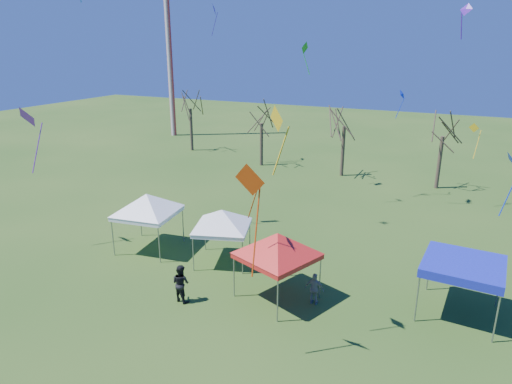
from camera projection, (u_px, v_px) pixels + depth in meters
ground at (252, 314)px, 20.94m from camera, size 140.00×140.00×0.00m
radio_mast at (169, 37)px, 57.59m from camera, size 0.70×0.70×25.00m
tree_0 at (190, 93)px, 50.89m from camera, size 3.83×3.83×8.44m
tree_1 at (262, 108)px, 44.68m from camera, size 3.42×3.42×7.54m
tree_2 at (345, 108)px, 40.90m from camera, size 3.71×3.71×8.18m
tree_3 at (445, 117)px, 37.28m from camera, size 3.59×3.59×7.91m
tent_white_west at (147, 198)px, 26.70m from camera, size 4.51×4.51×4.01m
tent_white_mid at (222, 213)px, 25.16m from camera, size 3.90×3.90×3.61m
tent_red at (278, 238)px, 21.40m from camera, size 4.15×4.15×3.93m
tent_blue at (463, 266)px, 20.27m from camera, size 3.57×3.57×2.64m
person_grey at (315, 289)px, 21.58m from camera, size 0.93×0.39×1.58m
person_dark at (181, 283)px, 21.80m from camera, size 1.02×0.86×1.88m
kite_19 at (402, 95)px, 34.78m from camera, size 0.62×0.89×2.23m
kite_5 at (251, 181)px, 16.17m from camera, size 1.39×0.71×4.36m
kite_13 at (305, 48)px, 35.94m from camera, size 0.73×1.05×2.59m
kite_18 at (466, 10)px, 23.10m from camera, size 0.76×0.62×1.78m
kite_22 at (474, 129)px, 33.16m from camera, size 0.89×0.77×2.57m
kite_2 at (214, 9)px, 43.23m from camera, size 0.93×1.26×3.02m
kite_1 at (252, 184)px, 20.09m from camera, size 0.78×0.93×1.98m
kite_27 at (278, 120)px, 16.84m from camera, size 0.95×0.91×2.57m
kite_14 at (28, 117)px, 26.03m from camera, size 1.60×1.17×3.83m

